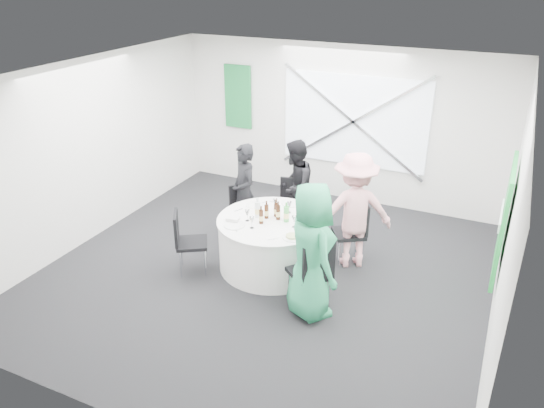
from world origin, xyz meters
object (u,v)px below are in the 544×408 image
at_px(chair_back, 290,201).
at_px(banquet_table, 272,243).
at_px(person_woman_green, 311,251).
at_px(chair_back_left, 242,207).
at_px(person_man_back_left, 244,192).
at_px(chair_back_right, 355,227).
at_px(person_man_back, 295,186).
at_px(person_woman_pink, 354,211).
at_px(chair_front_left, 186,238).
at_px(chair_front_right, 313,270).
at_px(clear_water_bottle, 258,210).
at_px(green_water_bottle, 286,214).

bearing_deg(chair_back, banquet_table, -90.00).
distance_m(chair_back, person_woman_green, 2.34).
relative_size(banquet_table, chair_back, 1.81).
height_order(chair_back_left, person_woman_green, person_woman_green).
bearing_deg(person_man_back_left, chair_back_right, 39.56).
bearing_deg(person_man_back, chair_back, -87.29).
height_order(chair_back, person_woman_pink, person_woman_pink).
bearing_deg(banquet_table, chair_back, 101.27).
relative_size(chair_back, person_woman_pink, 0.50).
relative_size(banquet_table, person_woman_green, 0.88).
xyz_separation_m(chair_front_left, person_woman_green, (1.93, -0.16, 0.34)).
distance_m(chair_front_right, person_man_back_left, 2.23).
xyz_separation_m(banquet_table, person_woman_green, (0.89, -0.80, 0.50)).
xyz_separation_m(person_man_back_left, clear_water_bottle, (0.57, -0.68, 0.10)).
xyz_separation_m(chair_back_left, person_woman_pink, (1.88, -0.14, 0.37)).
bearing_deg(chair_back, green_water_bottle, -80.56).
bearing_deg(clear_water_bottle, chair_front_right, -33.05).
distance_m(banquet_table, clear_water_bottle, 0.54).
bearing_deg(chair_front_left, clear_water_bottle, -84.14).
bearing_deg(chair_front_right, person_man_back_left, -90.34).
distance_m(chair_back_left, person_man_back, 0.91).
xyz_separation_m(chair_front_right, clear_water_bottle, (-1.13, 0.74, 0.28)).
relative_size(person_man_back_left, person_woman_pink, 0.90).
distance_m(chair_back_right, chair_front_right, 1.41).
height_order(banquet_table, chair_front_left, chair_front_left).
relative_size(chair_back, clear_water_bottle, 2.92).
height_order(chair_back, person_woman_green, person_woman_green).
distance_m(chair_back, person_woman_pink, 1.46).
height_order(chair_front_left, green_water_bottle, green_water_bottle).
xyz_separation_m(chair_back_left, person_man_back, (0.69, 0.52, 0.28)).
distance_m(person_woman_pink, person_woman_green, 1.38).
distance_m(chair_front_right, chair_front_left, 1.96).
relative_size(chair_back_left, green_water_bottle, 2.90).
distance_m(chair_front_left, person_woman_pink, 2.41).
xyz_separation_m(banquet_table, clear_water_bottle, (-0.22, -0.01, 0.49)).
xyz_separation_m(chair_back_left, chair_front_left, (-0.18, -1.35, 0.06)).
bearing_deg(chair_back_right, person_woman_green, -37.65).
height_order(banquet_table, person_woman_green, person_woman_green).
bearing_deg(person_woman_pink, banquet_table, 0.00).
height_order(chair_back_right, person_man_back, person_man_back).
xyz_separation_m(person_woman_green, green_water_bottle, (-0.69, 0.83, -0.01)).
relative_size(chair_back, chair_front_left, 0.93).
xyz_separation_m(banquet_table, person_man_back, (-0.17, 1.23, 0.38)).
distance_m(chair_back_left, chair_front_left, 1.37).
distance_m(chair_back_left, green_water_bottle, 1.32).
distance_m(chair_back_right, green_water_bottle, 1.08).
distance_m(person_woman_green, clear_water_bottle, 1.36).
bearing_deg(green_water_bottle, clear_water_bottle, -174.23).
relative_size(chair_front_left, person_woman_pink, 0.54).
xyz_separation_m(chair_back_right, person_man_back_left, (-1.82, 0.02, 0.22)).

